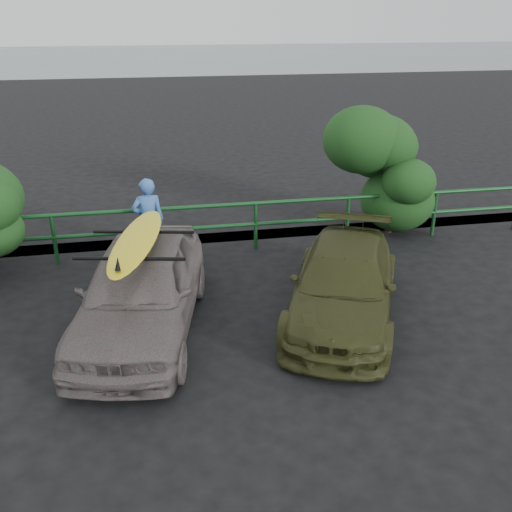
{
  "coord_description": "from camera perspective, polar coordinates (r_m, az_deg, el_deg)",
  "views": [
    {
      "loc": [
        -1.1,
        -5.89,
        4.6
      ],
      "look_at": [
        0.46,
        2.18,
        1.06
      ],
      "focal_mm": 40.0,
      "sensor_mm": 36.0,
      "label": 1
    }
  ],
  "objects": [
    {
      "name": "roof_rack",
      "position": [
        8.57,
        -11.82,
        1.13
      ],
      "size": [
        1.76,
        1.4,
        0.05
      ],
      "primitive_type": null,
      "rotation": [
        0.0,
        0.0,
        -0.21
      ],
      "color": "black",
      "rests_on": "sedan"
    },
    {
      "name": "olive_vehicle",
      "position": [
        9.26,
        8.77,
        -2.78
      ],
      "size": [
        3.09,
        4.29,
        1.15
      ],
      "primitive_type": "imported",
      "rotation": [
        0.0,
        0.0,
        -0.42
      ],
      "color": "#383A1A",
      "rests_on": "ground"
    },
    {
      "name": "surfboard",
      "position": [
        8.55,
        -11.86,
        1.54
      ],
      "size": [
        1.11,
        2.78,
        0.08
      ],
      "primitive_type": "ellipsoid",
      "rotation": [
        0.0,
        0.0,
        -0.21
      ],
      "color": "yellow",
      "rests_on": "roof_rack"
    },
    {
      "name": "guardrail",
      "position": [
        11.69,
        -4.86,
        2.74
      ],
      "size": [
        14.0,
        0.08,
        1.04
      ],
      "primitive_type": null,
      "color": "#14491F",
      "rests_on": "ground"
    },
    {
      "name": "ground",
      "position": [
        7.56,
        -0.3,
        -14.23
      ],
      "size": [
        80.0,
        80.0,
        0.0
      ],
      "primitive_type": "plane",
      "color": "black"
    },
    {
      "name": "ocean",
      "position": [
        66.06,
        -10.56,
        18.91
      ],
      "size": [
        200.0,
        200.0,
        0.0
      ],
      "primitive_type": "plane",
      "color": "slate",
      "rests_on": "ground"
    },
    {
      "name": "shrub_right",
      "position": [
        13.35,
        16.81,
        7.86
      ],
      "size": [
        3.2,
        2.4,
        2.56
      ],
      "primitive_type": null,
      "color": "#1C4719",
      "rests_on": "ground"
    },
    {
      "name": "man",
      "position": [
        11.32,
        -10.7,
        3.5
      ],
      "size": [
        0.66,
        0.47,
        1.7
      ],
      "primitive_type": "imported",
      "rotation": [
        0.0,
        0.0,
        3.25
      ],
      "color": "#4172C3",
      "rests_on": "ground"
    },
    {
      "name": "sedan",
      "position": [
        8.87,
        -11.44,
        -3.27
      ],
      "size": [
        2.49,
        4.41,
        1.42
      ],
      "primitive_type": "imported",
      "rotation": [
        0.0,
        0.0,
        -0.21
      ],
      "color": "#675D5C",
      "rests_on": "ground"
    }
  ]
}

